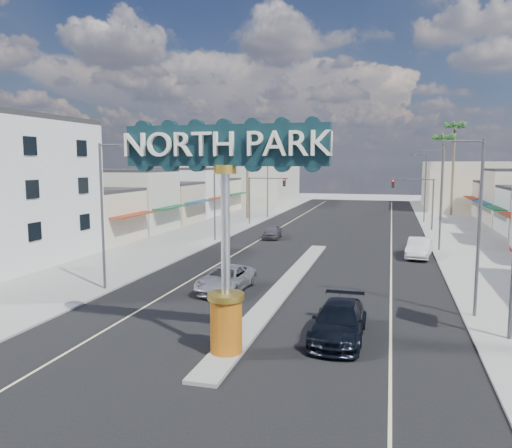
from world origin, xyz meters
The scene contains 24 objects.
ground centered at (0.00, 30.00, 0.00)m, with size 160.00×160.00×0.00m, color gray.
road centered at (0.00, 30.00, 0.01)m, with size 20.00×120.00×0.01m, color black.
median_island centered at (0.00, 14.00, 0.08)m, with size 1.30×30.00×0.16m, color gray.
sidewalk_left centered at (-14.00, 30.00, 0.06)m, with size 8.00×120.00×0.12m, color gray.
sidewalk_right centered at (14.00, 30.00, 0.06)m, with size 8.00×120.00×0.12m, color gray.
storefront_row_left centered at (-24.00, 43.00, 3.00)m, with size 12.00×42.00×6.00m, color beige.
backdrop_far_left centered at (-22.00, 75.00, 4.00)m, with size 20.00×20.00×8.00m, color #B7B29E.
backdrop_far_right centered at (22.00, 75.00, 4.00)m, with size 20.00×20.00×8.00m, color beige.
gateway_sign centered at (0.00, 1.98, 5.93)m, with size 8.20×1.50×9.15m.
traffic_signal_left centered at (-9.18, 43.99, 4.27)m, with size 5.09×0.45×6.00m.
traffic_signal_right centered at (9.18, 43.99, 4.27)m, with size 5.09×0.45×6.00m.
streetlight_l_near centered at (-10.43, 10.00, 5.07)m, with size 2.03×0.22×9.00m.
streetlight_l_mid centered at (-10.43, 30.00, 5.07)m, with size 2.03×0.22×9.00m.
streetlight_l_far centered at (-10.43, 52.00, 5.07)m, with size 2.03×0.22×9.00m.
streetlight_r_near centered at (10.43, 10.00, 5.07)m, with size 2.03×0.22×9.00m.
streetlight_r_mid centered at (10.43, 30.00, 5.07)m, with size 2.03×0.22×9.00m.
streetlight_r_far centered at (10.43, 52.00, 5.07)m, with size 2.03×0.22×9.00m.
palm_left_far centered at (-13.00, 50.00, 11.50)m, with size 2.60×2.60×13.10m.
palm_right_mid centered at (13.00, 56.00, 10.60)m, with size 2.60×2.60×12.10m.
palm_right_far centered at (15.00, 62.00, 12.39)m, with size 2.60×2.60×14.10m.
suv_left centered at (-3.31, 11.80, 0.76)m, with size 2.51×5.44×1.51m, color silver.
suv_right centered at (4.24, 5.12, 0.80)m, with size 2.24×5.50×1.60m, color black.
car_parked_left centered at (-5.50, 33.37, 0.70)m, with size 1.64×4.09×1.39m, color #5A5A5F.
car_parked_right centered at (8.71, 26.31, 0.83)m, with size 1.76×5.04×1.66m, color silver.
Camera 1 is at (6.31, -16.61, 7.86)m, focal length 35.00 mm.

